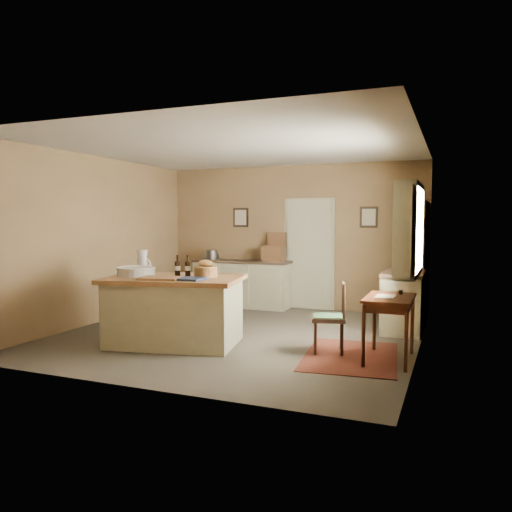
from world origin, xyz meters
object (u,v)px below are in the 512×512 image
Objects in this scene: work_island at (174,308)px; sideboard at (242,282)px; writing_desk at (390,305)px; shelving_unit at (419,262)px; desk_chair at (329,318)px; right_cabinet at (403,301)px.

work_island is 1.02× the size of sideboard.
shelving_unit is (0.15, 2.56, 0.31)m from writing_desk.
shelving_unit reaches higher than desk_chair.
sideboard reaches higher than desk_chair.
desk_chair is (2.04, 0.34, -0.05)m from work_island.
desk_chair reaches higher than writing_desk.
shelving_unit is (0.90, 2.49, 0.55)m from desk_chair.
work_island is 4.11m from shelving_unit.
shelving_unit reaches higher than right_cabinet.
writing_desk is 1.02× the size of desk_chair.
work_island is 2.81m from writing_desk.
right_cabinet is at bearing 90.01° from writing_desk.
right_cabinet is at bearing 24.15° from work_island.
desk_chair is at bearing -115.01° from right_cabinet.
sideboard is at bearing 160.85° from right_cabinet.
writing_desk is 1.70m from right_cabinet.
desk_chair is 1.78m from right_cabinet.
sideboard reaches higher than right_cabinet.
sideboard reaches higher than writing_desk.
work_island reaches higher than right_cabinet.
writing_desk is at bearing -20.07° from desk_chair.
writing_desk is at bearing -5.48° from work_island.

